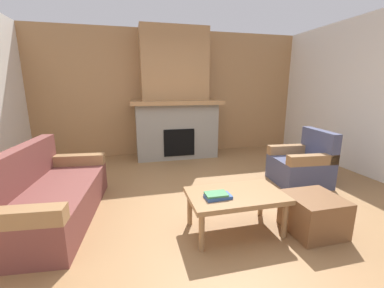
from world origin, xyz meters
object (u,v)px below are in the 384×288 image
object	(u,v)px
fireplace	(175,103)
coffee_table	(236,198)
armchair	(302,165)
ottoman	(313,214)
couch	(48,196)

from	to	relation	value
fireplace	coffee_table	xyz separation A→B (m)	(0.08, -3.08, -0.79)
armchair	fireplace	bearing A→B (deg)	128.85
coffee_table	ottoman	bearing A→B (deg)	-15.11
fireplace	couch	world-z (taller)	fireplace
fireplace	armchair	size ratio (longest dim) A/B	3.18
couch	ottoman	xyz separation A→B (m)	(2.79, -0.95, -0.09)
couch	armchair	size ratio (longest dim) A/B	2.20
fireplace	coffee_table	size ratio (longest dim) A/B	2.70
couch	armchair	world-z (taller)	same
fireplace	ottoman	world-z (taller)	fireplace
ottoman	fireplace	bearing A→B (deg)	104.90
couch	ottoman	size ratio (longest dim) A/B	3.60
couch	coffee_table	bearing A→B (deg)	-20.13
armchair	ottoman	xyz separation A→B (m)	(-0.79, -1.23, -0.09)
fireplace	coffee_table	bearing A→B (deg)	-88.56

